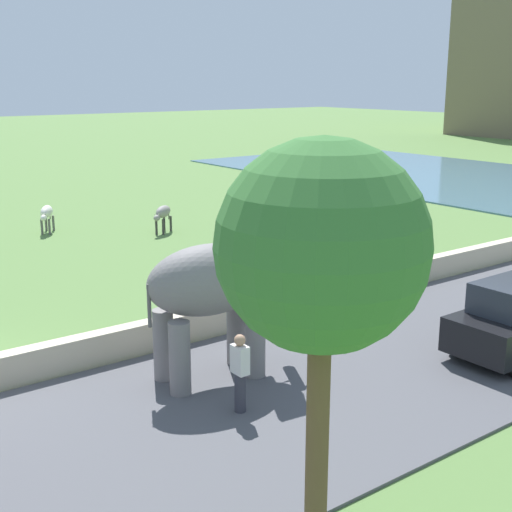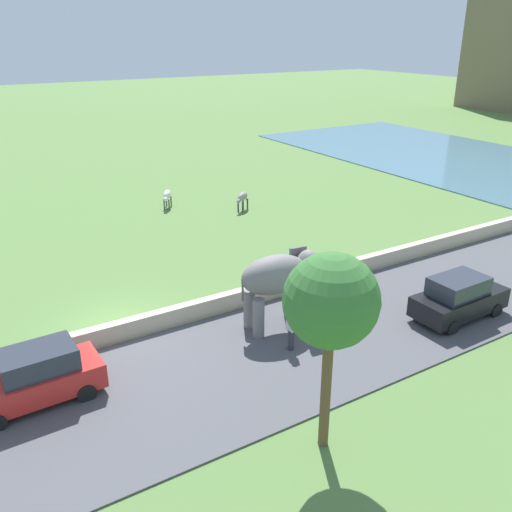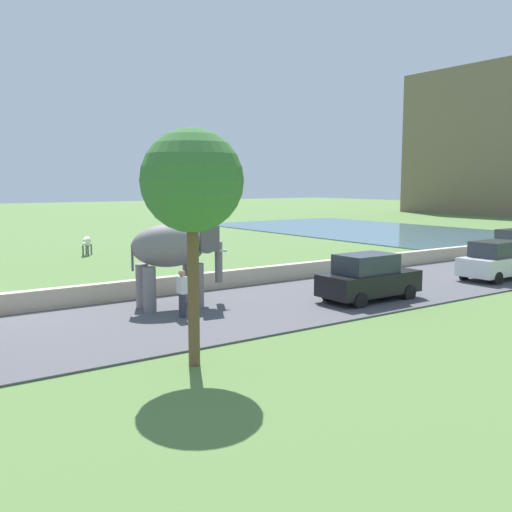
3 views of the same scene
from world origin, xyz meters
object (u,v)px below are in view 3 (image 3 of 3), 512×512
Objects in this scene: elephant at (175,251)px; car_white at (497,261)px; car_black at (368,278)px; person_beside_elephant at (182,293)px; cow_white at (87,242)px; cow_grey at (166,242)px.

car_white is (3.13, 14.62, -1.14)m from elephant.
person_beside_elephant is at bearing -101.76° from car_black.
person_beside_elephant is 0.40× the size of car_white.
elephant is at bearing 159.20° from person_beside_elephant.
person_beside_elephant is 1.21× the size of cow_white.
elephant is at bearing -8.18° from cow_white.
car_black reaches higher than cow_grey.
car_white is 23.15m from cow_white.
person_beside_elephant is 1.24× the size of cow_grey.
elephant is 15.01m from cow_grey.
car_black is 2.99× the size of cow_white.
cow_white is at bearing -127.12° from cow_grey.
cow_grey is 0.98× the size of cow_white.
car_black is 16.71m from cow_grey.
elephant is 2.17× the size of person_beside_elephant.
car_black is at bearing 63.95° from elephant.
car_black is at bearing 78.24° from person_beside_elephant.
car_white is at bearing 84.52° from person_beside_elephant.
cow_grey is (-16.71, -0.13, -0.06)m from car_black.
cow_white is (-18.19, 3.01, -0.04)m from person_beside_elephant.
car_black is (3.12, 6.39, -1.14)m from elephant.
cow_grey is at bearing -153.42° from car_white.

